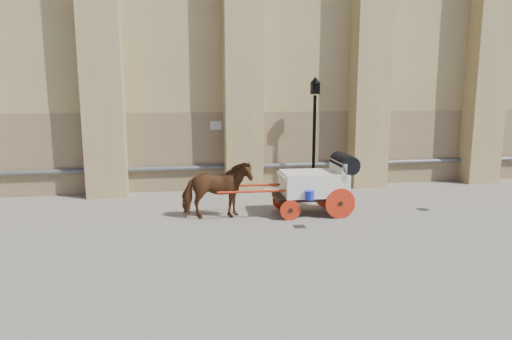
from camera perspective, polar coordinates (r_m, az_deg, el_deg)
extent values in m
plane|color=gray|center=(14.34, 4.54, -5.52)|extent=(90.00, 90.00, 0.00)
cube|color=#8C7150|center=(18.52, 7.38, 2.67)|extent=(44.00, 0.35, 3.00)
cylinder|color=#59595B|center=(18.35, 7.59, 0.70)|extent=(42.00, 0.18, 0.18)
cube|color=beige|center=(17.46, -5.06, 5.58)|extent=(0.42, 0.04, 0.32)
imported|color=#5E3415|center=(13.69, -4.91, -2.52)|extent=(2.09, 1.00, 1.74)
cube|color=black|center=(14.31, 6.78, -3.27)|extent=(2.28, 1.10, 0.12)
cube|color=silver|center=(14.25, 7.21, -1.65)|extent=(1.99, 1.34, 0.72)
cube|color=silver|center=(14.40, 10.20, 0.05)|extent=(0.20, 1.28, 0.56)
cube|color=silver|center=(14.00, 3.80, -0.74)|extent=(0.40, 1.14, 0.10)
cylinder|color=black|center=(14.43, 10.99, 0.87)|extent=(0.62, 1.30, 0.57)
cylinder|color=red|center=(13.97, 10.50, -4.13)|extent=(0.92, 0.09, 0.92)
cylinder|color=red|center=(15.14, 8.97, -2.99)|extent=(0.92, 0.09, 0.92)
cylinder|color=red|center=(13.60, 4.31, -5.04)|extent=(0.62, 0.08, 0.61)
cylinder|color=red|center=(14.80, 3.25, -3.79)|extent=(0.62, 0.08, 0.61)
cylinder|color=red|center=(13.47, 0.34, -2.70)|extent=(2.46, 0.15, 0.07)
cylinder|color=red|center=(14.36, -0.20, -1.90)|extent=(2.46, 0.15, 0.07)
cylinder|color=#1B2ACA|center=(13.54, 6.74, -3.14)|extent=(0.27, 0.27, 0.27)
cylinder|color=black|center=(17.37, 7.25, 3.25)|extent=(0.12, 0.12, 3.63)
cone|color=black|center=(17.63, 7.14, -2.04)|extent=(0.36, 0.36, 0.36)
cube|color=black|center=(17.25, 7.41, 10.09)|extent=(0.28, 0.28, 0.42)
cone|color=black|center=(17.26, 7.43, 11.10)|extent=(0.40, 0.40, 0.24)
cube|color=black|center=(13.07, 5.46, -7.05)|extent=(0.32, 0.32, 0.01)
cube|color=black|center=(15.78, 20.14, -4.65)|extent=(0.37, 0.37, 0.01)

